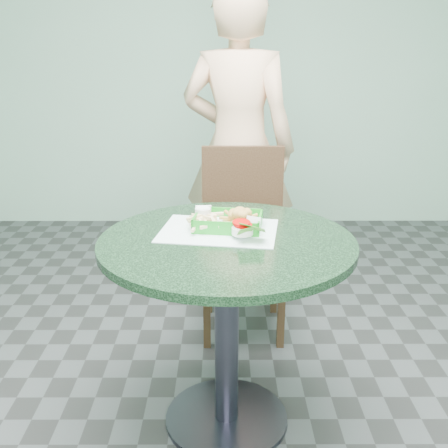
{
  "coord_description": "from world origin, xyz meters",
  "views": [
    {
      "loc": [
        -0.01,
        -1.72,
        1.41
      ],
      "look_at": [
        -0.01,
        0.1,
        0.79
      ],
      "focal_mm": 42.0,
      "sensor_mm": 36.0,
      "label": 1
    }
  ],
  "objects_px": {
    "food_basket": "(228,229)",
    "crab_sandwich": "(240,222)",
    "dining_chair": "(243,227)",
    "diner_person": "(238,123)",
    "cafe_table": "(227,287)",
    "sauce_ramekin": "(201,218)"
  },
  "relations": [
    {
      "from": "food_basket",
      "to": "crab_sandwich",
      "type": "xyz_separation_m",
      "value": [
        0.04,
        -0.01,
        0.03
      ]
    },
    {
      "from": "dining_chair",
      "to": "diner_person",
      "type": "distance_m",
      "value": 0.6
    },
    {
      "from": "cafe_table",
      "to": "crab_sandwich",
      "type": "height_order",
      "value": "crab_sandwich"
    },
    {
      "from": "food_basket",
      "to": "crab_sandwich",
      "type": "bearing_deg",
      "value": -15.3
    },
    {
      "from": "diner_person",
      "to": "crab_sandwich",
      "type": "distance_m",
      "value": 1.08
    },
    {
      "from": "crab_sandwich",
      "to": "sauce_ramekin",
      "type": "xyz_separation_m",
      "value": [
        -0.14,
        0.04,
        -0.0
      ]
    },
    {
      "from": "dining_chair",
      "to": "diner_person",
      "type": "height_order",
      "value": "diner_person"
    },
    {
      "from": "food_basket",
      "to": "diner_person",
      "type": "bearing_deg",
      "value": 86.4
    },
    {
      "from": "cafe_table",
      "to": "sauce_ramekin",
      "type": "height_order",
      "value": "sauce_ramekin"
    },
    {
      "from": "diner_person",
      "to": "sauce_ramekin",
      "type": "height_order",
      "value": "diner_person"
    },
    {
      "from": "cafe_table",
      "to": "food_basket",
      "type": "height_order",
      "value": "food_basket"
    },
    {
      "from": "food_basket",
      "to": "crab_sandwich",
      "type": "height_order",
      "value": "crab_sandwich"
    },
    {
      "from": "sauce_ramekin",
      "to": "crab_sandwich",
      "type": "bearing_deg",
      "value": -16.36
    },
    {
      "from": "diner_person",
      "to": "sauce_ramekin",
      "type": "xyz_separation_m",
      "value": [
        -0.17,
        -1.01,
        -0.21
      ]
    },
    {
      "from": "cafe_table",
      "to": "diner_person",
      "type": "relative_size",
      "value": 0.45
    },
    {
      "from": "cafe_table",
      "to": "sauce_ramekin",
      "type": "distance_m",
      "value": 0.28
    },
    {
      "from": "cafe_table",
      "to": "crab_sandwich",
      "type": "xyz_separation_m",
      "value": [
        0.05,
        0.1,
        0.22
      ]
    },
    {
      "from": "sauce_ramekin",
      "to": "cafe_table",
      "type": "bearing_deg",
      "value": -55.78
    },
    {
      "from": "cafe_table",
      "to": "sauce_ramekin",
      "type": "relative_size",
      "value": 15.55
    },
    {
      "from": "cafe_table",
      "to": "dining_chair",
      "type": "relative_size",
      "value": 0.97
    },
    {
      "from": "food_basket",
      "to": "dining_chair",
      "type": "bearing_deg",
      "value": 83.17
    },
    {
      "from": "dining_chair",
      "to": "food_basket",
      "type": "bearing_deg",
      "value": -96.72
    }
  ]
}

